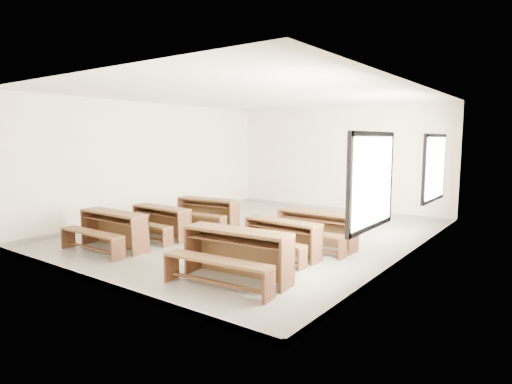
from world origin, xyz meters
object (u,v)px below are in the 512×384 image
Objects in this scene: desk_set_2 at (207,211)px; desk_set_5 at (316,227)px; desk_set_0 at (112,227)px; desk_set_4 at (281,236)px; desk_set_3 at (235,251)px; desk_set_1 at (160,220)px.

desk_set_5 is at bearing -9.66° from desk_set_2.
desk_set_5 is at bearing 36.97° from desk_set_0.
desk_set_2 is 1.09× the size of desk_set_4.
desk_set_3 reaches higher than desk_set_5.
desk_set_4 is (-0.17, 1.57, -0.07)m from desk_set_3.
desk_set_0 reaches higher than desk_set_5.
desk_set_3 is at bearing -81.38° from desk_set_4.
desk_set_4 is (2.98, -1.16, -0.02)m from desk_set_2.
desk_set_0 is 3.26m from desk_set_3.
desk_set_5 is (0.03, 2.56, -0.04)m from desk_set_3.
desk_set_0 is at bearing -99.02° from desk_set_2.
desk_set_3 is at bearing -47.60° from desk_set_2.
desk_set_2 is 4.16m from desk_set_3.
desk_set_3 reaches higher than desk_set_4.
desk_set_0 reaches higher than desk_set_1.
desk_set_4 is (3.06, 0.30, -0.00)m from desk_set_1.
desk_set_3 is 1.19× the size of desk_set_4.
desk_set_3 is (3.14, -2.73, 0.05)m from desk_set_2.
desk_set_0 is 1.01× the size of desk_set_5.
desk_set_4 is at bearing -101.59° from desk_set_5.
desk_set_0 is 0.90× the size of desk_set_3.
desk_set_2 is 0.91× the size of desk_set_3.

